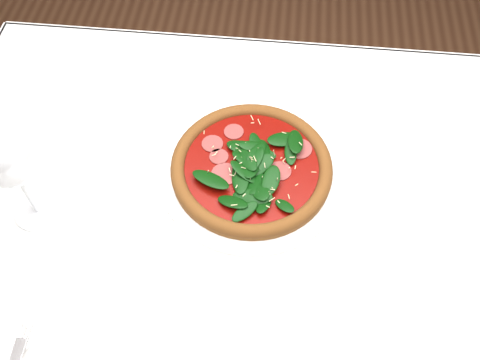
# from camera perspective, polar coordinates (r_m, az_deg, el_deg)

# --- Properties ---
(ground) EXTENTS (6.00, 6.00, 0.00)m
(ground) POSITION_cam_1_polar(r_m,az_deg,el_deg) (1.59, 1.60, -16.69)
(ground) COLOR brown
(ground) RESTS_ON ground
(dining_table) EXTENTS (1.21, 0.81, 0.75)m
(dining_table) POSITION_cam_1_polar(r_m,az_deg,el_deg) (0.99, 2.47, -5.29)
(dining_table) COLOR white
(dining_table) RESTS_ON ground
(plate) EXTENTS (0.32, 0.32, 0.01)m
(plate) POSITION_cam_1_polar(r_m,az_deg,el_deg) (0.93, 1.22, 0.91)
(plate) COLOR white
(plate) RESTS_ON dining_table
(pizza) EXTENTS (0.36, 0.36, 0.04)m
(pizza) POSITION_cam_1_polar(r_m,az_deg,el_deg) (0.92, 1.24, 1.57)
(pizza) COLOR brown
(pizza) RESTS_ON plate
(wine_glass) EXTENTS (0.09, 0.09, 0.22)m
(wine_glass) POSITION_cam_1_polar(r_m,az_deg,el_deg) (0.84, -23.75, 2.29)
(wine_glass) COLOR white
(wine_glass) RESTS_ON dining_table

